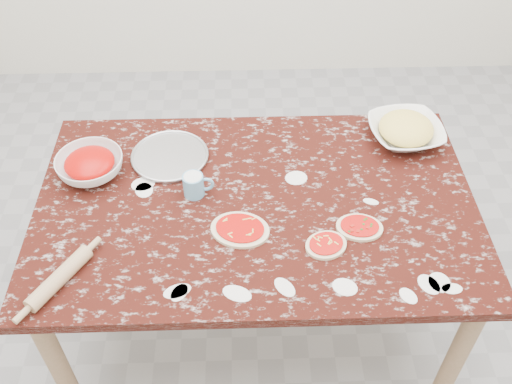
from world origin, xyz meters
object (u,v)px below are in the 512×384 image
Objects in this scene: pizza_tray at (170,157)px; flour_mug at (194,185)px; rolling_pin at (60,278)px; sauce_bowl at (90,166)px; cheese_bowl at (405,132)px; worktable at (256,217)px.

flour_mug reaches higher than pizza_tray.
flour_mug is at bearing 43.23° from rolling_pin.
rolling_pin is at bearing -91.43° from sauce_bowl.
flour_mug is at bearing -16.88° from sauce_bowl.
flour_mug is at bearing -161.07° from cheese_bowl.
flour_mug is (-0.83, -0.29, 0.01)m from cheese_bowl.
pizza_tray is 1.02× the size of cheese_bowl.
rolling_pin is (-1.25, -0.67, -0.01)m from cheese_bowl.
rolling_pin is at bearing -151.63° from cheese_bowl.
rolling_pin is at bearing -151.84° from worktable.
cheese_bowl is 1.42m from rolling_pin.
worktable is 0.71m from cheese_bowl.
pizza_tray is 2.60× the size of flour_mug.
sauce_bowl is 1.24m from cheese_bowl.
worktable is at bearing -12.07° from flour_mug.
worktable is 0.66m from sauce_bowl.
flour_mug is 0.44× the size of rolling_pin.
sauce_bowl reaches higher than cheese_bowl.
pizza_tray is 0.30m from sauce_bowl.
flour_mug reaches higher than sauce_bowl.
sauce_bowl is 2.21× the size of flour_mug.
cheese_bowl is (0.94, 0.08, 0.03)m from pizza_tray.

